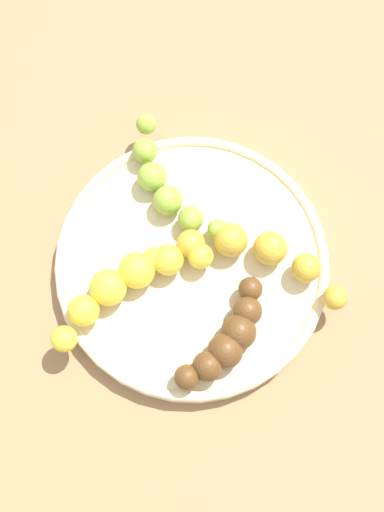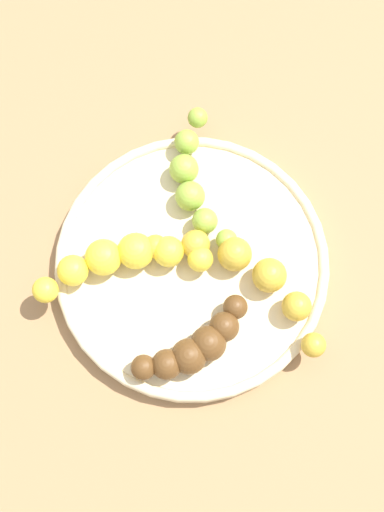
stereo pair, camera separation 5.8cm
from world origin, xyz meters
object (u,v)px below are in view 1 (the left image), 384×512
banana_spotted (249,254)px  banana_green (166,185)px  banana_overripe (228,339)px  fruit_bowl (192,263)px  banana_yellow (126,284)px

banana_spotted → banana_green: 0.10m
banana_spotted → banana_overripe: 0.08m
fruit_bowl → banana_yellow: banana_yellow is taller
banana_yellow → fruit_bowl: bearing=-98.9°
banana_yellow → banana_overripe: bearing=-150.5°
banana_spotted → banana_green: banana_spotted is taller
banana_overripe → banana_spotted: bearing=112.0°
banana_spotted → banana_yellow: (0.10, -0.07, 0.00)m
banana_green → banana_overripe: banana_overripe is taller
fruit_bowl → banana_green: bearing=-119.4°
banana_yellow → banana_overripe: 0.11m
banana_spotted → banana_green: bearing=60.4°
banana_overripe → fruit_bowl: bearing=149.2°
fruit_bowl → banana_spotted: 0.06m
fruit_bowl → banana_yellow: size_ratio=1.61×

